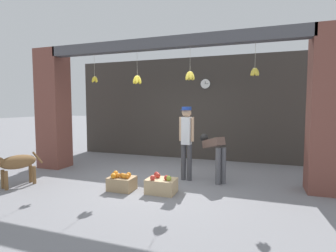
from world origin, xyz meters
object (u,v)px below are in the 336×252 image
(fruit_crate_oranges, at_px, (122,182))
(water_bottle, at_px, (117,178))
(wall_clock, at_px, (205,84))
(dog, at_px, (16,163))
(worker_stooping, at_px, (215,151))
(fruit_crate_apples, at_px, (161,185))
(shopkeeper, at_px, (186,137))

(fruit_crate_oranges, xyz_separation_m, water_bottle, (-0.29, 0.33, -0.03))
(water_bottle, relative_size, wall_clock, 0.91)
(fruit_crate_oranges, height_order, water_bottle, fruit_crate_oranges)
(dog, bearing_deg, wall_clock, 160.63)
(dog, distance_m, water_bottle, 2.08)
(worker_stooping, height_order, fruit_crate_oranges, worker_stooping)
(fruit_crate_oranges, bearing_deg, water_bottle, 131.03)
(worker_stooping, bearing_deg, water_bottle, 158.55)
(fruit_crate_oranges, bearing_deg, fruit_crate_apples, 7.23)
(fruit_crate_oranges, relative_size, wall_clock, 1.63)
(fruit_crate_oranges, height_order, fruit_crate_apples, fruit_crate_apples)
(fruit_crate_apples, bearing_deg, water_bottle, 168.19)
(dog, xyz_separation_m, shopkeeper, (3.18, 1.61, 0.48))
(fruit_crate_oranges, bearing_deg, dog, -166.67)
(dog, relative_size, wall_clock, 3.32)
(fruit_crate_apples, xyz_separation_m, wall_clock, (0.17, 3.32, 2.17))
(worker_stooping, distance_m, water_bottle, 2.18)
(shopkeeper, relative_size, water_bottle, 5.94)
(shopkeeper, xyz_separation_m, wall_clock, (-0.05, 2.32, 1.36))
(water_bottle, bearing_deg, dog, -155.82)
(worker_stooping, height_order, fruit_crate_apples, worker_stooping)
(shopkeeper, distance_m, worker_stooping, 0.69)
(worker_stooping, bearing_deg, fruit_crate_oranges, 170.43)
(fruit_crate_apples, bearing_deg, dog, -168.29)
(worker_stooping, height_order, water_bottle, worker_stooping)
(dog, xyz_separation_m, water_bottle, (1.87, 0.84, -0.36))
(fruit_crate_oranges, distance_m, fruit_crate_apples, 0.81)
(dog, xyz_separation_m, wall_clock, (3.13, 3.94, 1.84))
(water_bottle, bearing_deg, worker_stooping, 24.33)
(worker_stooping, distance_m, fruit_crate_apples, 1.48)
(worker_stooping, xyz_separation_m, fruit_crate_apples, (-0.84, -1.10, -0.52))
(fruit_crate_oranges, relative_size, water_bottle, 1.80)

